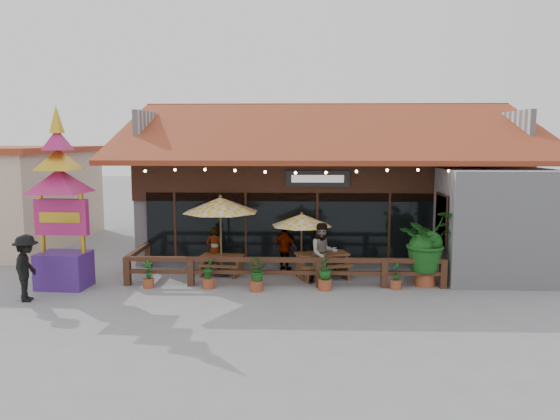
{
  "coord_description": "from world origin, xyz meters",
  "views": [
    {
      "loc": [
        -1.14,
        -16.98,
        4.54
      ],
      "look_at": [
        -1.79,
        1.5,
        2.14
      ],
      "focal_mm": 35.0,
      "sensor_mm": 36.0,
      "label": 1
    }
  ],
  "objects_px": {
    "picnic_table_right": "(322,261)",
    "pedestrian": "(26,268)",
    "umbrella_left": "(220,205)",
    "tropical_plant": "(426,242)",
    "picnic_table_left": "(222,261)",
    "thai_sign_tower": "(60,186)",
    "umbrella_right": "(302,220)"
  },
  "relations": [
    {
      "from": "umbrella_left",
      "to": "pedestrian",
      "type": "relative_size",
      "value": 1.77
    },
    {
      "from": "picnic_table_left",
      "to": "thai_sign_tower",
      "type": "relative_size",
      "value": 0.26
    },
    {
      "from": "tropical_plant",
      "to": "pedestrian",
      "type": "bearing_deg",
      "value": -170.03
    },
    {
      "from": "picnic_table_left",
      "to": "tropical_plant",
      "type": "height_order",
      "value": "tropical_plant"
    },
    {
      "from": "thai_sign_tower",
      "to": "pedestrian",
      "type": "bearing_deg",
      "value": -107.29
    },
    {
      "from": "umbrella_right",
      "to": "thai_sign_tower",
      "type": "distance_m",
      "value": 7.6
    },
    {
      "from": "picnic_table_right",
      "to": "thai_sign_tower",
      "type": "height_order",
      "value": "thai_sign_tower"
    },
    {
      "from": "umbrella_left",
      "to": "tropical_plant",
      "type": "height_order",
      "value": "umbrella_left"
    },
    {
      "from": "umbrella_left",
      "to": "thai_sign_tower",
      "type": "distance_m",
      "value": 4.97
    },
    {
      "from": "thai_sign_tower",
      "to": "tropical_plant",
      "type": "distance_m",
      "value": 11.32
    },
    {
      "from": "umbrella_right",
      "to": "thai_sign_tower",
      "type": "height_order",
      "value": "thai_sign_tower"
    },
    {
      "from": "umbrella_left",
      "to": "tropical_plant",
      "type": "xyz_separation_m",
      "value": [
        6.54,
        -1.03,
        -1.01
      ]
    },
    {
      "from": "picnic_table_right",
      "to": "thai_sign_tower",
      "type": "relative_size",
      "value": 0.34
    },
    {
      "from": "picnic_table_right",
      "to": "tropical_plant",
      "type": "bearing_deg",
      "value": -16.83
    },
    {
      "from": "picnic_table_right",
      "to": "umbrella_left",
      "type": "bearing_deg",
      "value": 178.86
    },
    {
      "from": "umbrella_left",
      "to": "umbrella_right",
      "type": "distance_m",
      "value": 2.73
    },
    {
      "from": "thai_sign_tower",
      "to": "pedestrian",
      "type": "distance_m",
      "value": 2.66
    },
    {
      "from": "picnic_table_right",
      "to": "tropical_plant",
      "type": "xyz_separation_m",
      "value": [
        3.19,
        -0.96,
        0.82
      ]
    },
    {
      "from": "picnic_table_right",
      "to": "pedestrian",
      "type": "xyz_separation_m",
      "value": [
        -8.42,
        -3.0,
        0.4
      ]
    },
    {
      "from": "umbrella_left",
      "to": "pedestrian",
      "type": "distance_m",
      "value": 6.09
    },
    {
      "from": "tropical_plant",
      "to": "pedestrian",
      "type": "relative_size",
      "value": 1.26
    },
    {
      "from": "umbrella_left",
      "to": "picnic_table_right",
      "type": "relative_size",
      "value": 1.65
    },
    {
      "from": "umbrella_left",
      "to": "pedestrian",
      "type": "xyz_separation_m",
      "value": [
        -5.06,
        -3.07,
        -1.43
      ]
    },
    {
      "from": "picnic_table_right",
      "to": "tropical_plant",
      "type": "distance_m",
      "value": 3.43
    },
    {
      "from": "picnic_table_right",
      "to": "pedestrian",
      "type": "distance_m",
      "value": 8.95
    },
    {
      "from": "umbrella_left",
      "to": "tropical_plant",
      "type": "relative_size",
      "value": 1.4
    },
    {
      "from": "umbrella_right",
      "to": "picnic_table_right",
      "type": "distance_m",
      "value": 1.5
    },
    {
      "from": "picnic_table_left",
      "to": "umbrella_right",
      "type": "bearing_deg",
      "value": -2.86
    },
    {
      "from": "picnic_table_left",
      "to": "tropical_plant",
      "type": "relative_size",
      "value": 0.65
    },
    {
      "from": "picnic_table_right",
      "to": "pedestrian",
      "type": "height_order",
      "value": "pedestrian"
    },
    {
      "from": "picnic_table_left",
      "to": "picnic_table_right",
      "type": "xyz_separation_m",
      "value": [
        3.35,
        -0.24,
        0.1
      ]
    },
    {
      "from": "picnic_table_left",
      "to": "picnic_table_right",
      "type": "distance_m",
      "value": 3.36
    }
  ]
}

